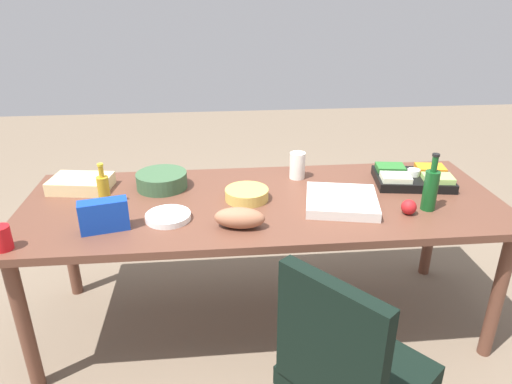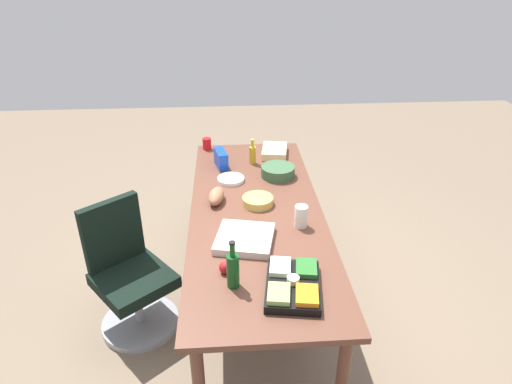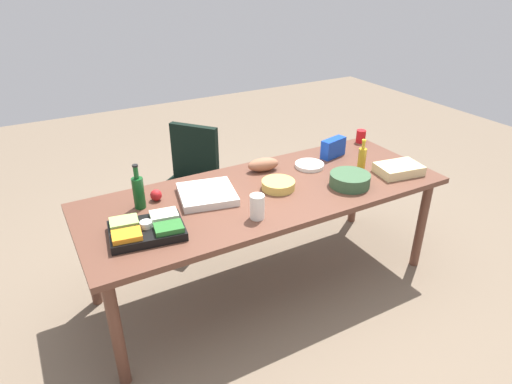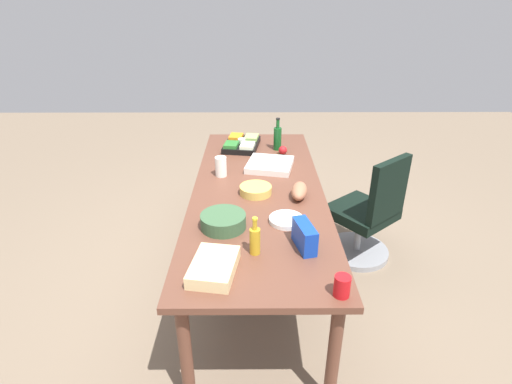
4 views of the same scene
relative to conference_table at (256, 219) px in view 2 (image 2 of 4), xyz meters
name	(u,v)px [view 2 (image 2 of 4)]	position (x,y,z in m)	size (l,w,h in m)	color
ground_plane	(256,294)	(0.00, 0.00, -0.72)	(10.00, 10.00, 0.00)	#766551
conference_table	(256,219)	(0.00, 0.00, 0.00)	(2.53, 0.96, 0.79)	brown
office_chair	(131,282)	(-0.24, 0.92, -0.35)	(0.68, 0.68, 0.97)	gray
pizza_box	(245,239)	(-0.40, 0.10, 0.10)	(0.36, 0.36, 0.05)	silver
sheet_cake	(274,151)	(1.00, -0.24, 0.11)	(0.32, 0.22, 0.07)	beige
paper_plate_stack	(231,179)	(0.49, 0.18, 0.09)	(0.22, 0.22, 0.03)	white
salad_bowl	(278,171)	(0.55, -0.22, 0.12)	(0.28, 0.28, 0.09)	#385A39
dressing_bottle	(253,154)	(0.82, -0.02, 0.16)	(0.07, 0.07, 0.23)	gold
chip_bowl	(258,201)	(0.09, -0.02, 0.10)	(0.23, 0.23, 0.06)	gold
mayo_jar	(301,216)	(-0.23, -0.29, 0.15)	(0.09, 0.09, 0.16)	white
veggie_tray	(293,284)	(-0.88, -0.14, 0.11)	(0.46, 0.36, 0.09)	black
bread_loaf	(216,196)	(0.14, 0.29, 0.12)	(0.24, 0.11, 0.10)	#A06448
red_solo_cup	(207,144)	(1.17, 0.39, 0.13)	(0.08, 0.08, 0.11)	red
apple_red	(225,267)	(-0.70, 0.23, 0.11)	(0.08, 0.08, 0.08)	#B11A1E
chip_bag_blue	(221,159)	(0.77, 0.26, 0.15)	(0.22, 0.08, 0.15)	#123CB0
wine_bottle	(233,269)	(-0.82, 0.19, 0.19)	(0.09, 0.09, 0.30)	#124B1D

